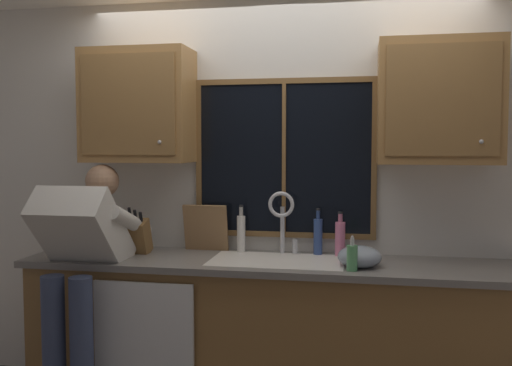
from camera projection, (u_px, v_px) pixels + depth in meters
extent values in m
cube|color=silver|center=(281.00, 196.00, 3.71)|extent=(5.36, 0.12, 2.55)
cube|color=black|center=(284.00, 158.00, 3.62)|extent=(1.10, 0.02, 0.95)
cube|color=brown|center=(284.00, 81.00, 3.58)|extent=(1.17, 0.02, 0.04)
cube|color=brown|center=(284.00, 234.00, 3.65)|extent=(1.17, 0.02, 0.04)
cube|color=brown|center=(199.00, 158.00, 3.72)|extent=(0.03, 0.02, 0.95)
cube|color=brown|center=(374.00, 159.00, 3.51)|extent=(0.03, 0.02, 0.95)
cube|color=brown|center=(284.00, 158.00, 3.61)|extent=(0.02, 0.02, 0.95)
cube|color=olive|center=(273.00, 338.00, 3.42)|extent=(2.96, 0.58, 0.88)
cube|color=slate|center=(272.00, 264.00, 3.37)|extent=(3.02, 0.62, 0.04)
cube|color=white|center=(144.00, 346.00, 3.24)|extent=(0.60, 0.02, 0.74)
cube|color=#9E703D|center=(138.00, 106.00, 3.62)|extent=(0.69, 0.33, 0.72)
cube|color=olive|center=(127.00, 104.00, 3.45)|extent=(0.61, 0.01, 0.62)
sphere|color=#B2B2B7|center=(160.00, 142.00, 3.42)|extent=(0.02, 0.02, 0.02)
cube|color=#9E703D|center=(438.00, 102.00, 3.27)|extent=(0.69, 0.33, 0.72)
cube|color=olive|center=(443.00, 100.00, 3.10)|extent=(0.61, 0.01, 0.62)
sphere|color=#B2B2B7|center=(481.00, 142.00, 3.07)|extent=(0.02, 0.02, 0.02)
cube|color=white|center=(277.00, 262.00, 3.38)|extent=(0.80, 0.46, 0.02)
cube|color=beige|center=(245.00, 277.00, 3.42)|extent=(0.36, 0.42, 0.20)
cube|color=beige|center=(310.00, 280.00, 3.35)|extent=(0.36, 0.42, 0.20)
cube|color=white|center=(277.00, 278.00, 3.38)|extent=(0.04, 0.42, 0.20)
cylinder|color=silver|center=(282.00, 230.00, 3.58)|extent=(0.03, 0.03, 0.30)
torus|color=silver|center=(281.00, 205.00, 3.51)|extent=(0.16, 0.02, 0.16)
cylinder|color=silver|center=(295.00, 246.00, 3.57)|extent=(0.03, 0.03, 0.09)
cylinder|color=#384260|center=(54.00, 352.00, 3.18)|extent=(0.13, 0.13, 0.88)
cylinder|color=#384260|center=(82.00, 355.00, 3.15)|extent=(0.13, 0.13, 0.88)
cube|color=beige|center=(83.00, 233.00, 3.32)|extent=(0.44, 0.56, 0.58)
sphere|color=#A57A5B|center=(102.00, 181.00, 3.56)|extent=(0.21, 0.21, 0.21)
cylinder|color=beige|center=(64.00, 220.00, 3.53)|extent=(0.09, 0.52, 0.26)
cylinder|color=beige|center=(130.00, 222.00, 3.45)|extent=(0.09, 0.52, 0.26)
cube|color=brown|center=(139.00, 237.00, 3.58)|extent=(0.12, 0.18, 0.25)
cylinder|color=black|center=(130.00, 214.00, 3.52)|extent=(0.02, 0.05, 0.09)
cylinder|color=black|center=(135.00, 216.00, 3.52)|extent=(0.02, 0.04, 0.08)
cylinder|color=black|center=(141.00, 217.00, 3.51)|extent=(0.02, 0.04, 0.06)
cube|color=#997047|center=(206.00, 228.00, 3.67)|extent=(0.29, 0.08, 0.31)
ellipsoid|color=#8C99A8|center=(359.00, 257.00, 3.21)|extent=(0.25, 0.25, 0.12)
cylinder|color=#59A566|center=(352.00, 258.00, 3.10)|extent=(0.06, 0.06, 0.14)
cylinder|color=silver|center=(352.00, 242.00, 3.09)|extent=(0.02, 0.02, 0.04)
cylinder|color=silver|center=(352.00, 237.00, 3.07)|extent=(0.01, 0.04, 0.01)
cylinder|color=pink|center=(340.00, 239.00, 3.50)|extent=(0.06, 0.06, 0.21)
cylinder|color=#AD5B7A|center=(340.00, 218.00, 3.49)|extent=(0.03, 0.03, 0.05)
cylinder|color=black|center=(340.00, 213.00, 3.49)|extent=(0.03, 0.03, 0.01)
cylinder|color=#334C8C|center=(318.00, 237.00, 3.55)|extent=(0.06, 0.06, 0.22)
cylinder|color=navy|center=(318.00, 215.00, 3.54)|extent=(0.03, 0.03, 0.06)
cylinder|color=black|center=(318.00, 209.00, 3.54)|extent=(0.03, 0.03, 0.01)
cylinder|color=silver|center=(241.00, 234.00, 3.63)|extent=(0.05, 0.05, 0.24)
cylinder|color=#B3AFA7|center=(241.00, 211.00, 3.62)|extent=(0.02, 0.02, 0.06)
cylinder|color=black|center=(241.00, 206.00, 3.61)|extent=(0.03, 0.03, 0.01)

